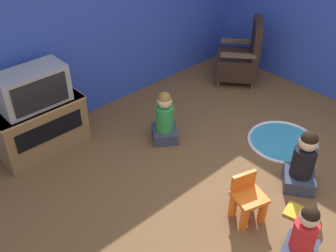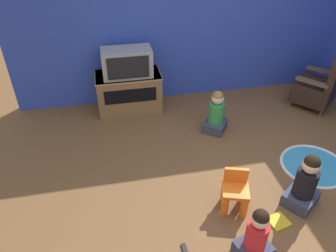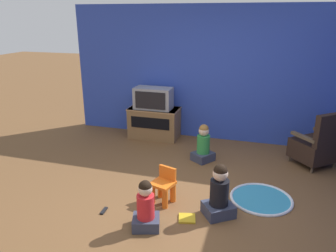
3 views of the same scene
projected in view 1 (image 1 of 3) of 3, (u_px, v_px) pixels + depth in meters
name	position (u px, v px, depth m)	size (l,w,h in m)	color
ground_plane	(262.00, 192.00, 3.99)	(30.00, 30.00, 0.00)	brown
wall_back	(84.00, 15.00, 4.56)	(5.31, 0.12, 2.53)	#2D47B2
tv_cabinet	(40.00, 125.00, 4.41)	(0.98, 0.52, 0.60)	brown
television	(33.00, 88.00, 4.09)	(0.72, 0.37, 0.41)	#939399
black_armchair	(240.00, 59.00, 5.68)	(0.80, 0.80, 0.93)	brown
yellow_kid_chair	(248.00, 201.00, 3.61)	(0.34, 0.33, 0.46)	orange
play_mat	(282.00, 141.00, 4.66)	(0.83, 0.83, 0.04)	teal
child_watching_left	(303.00, 163.00, 3.91)	(0.46, 0.45, 0.68)	#33384C
child_watching_center	(165.00, 119.00, 4.56)	(0.42, 0.43, 0.64)	#33384C
child_watching_right	(304.00, 237.00, 3.22)	(0.37, 0.35, 0.60)	#33384C
book	(295.00, 212.00, 3.76)	(0.24, 0.23, 0.02)	gold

